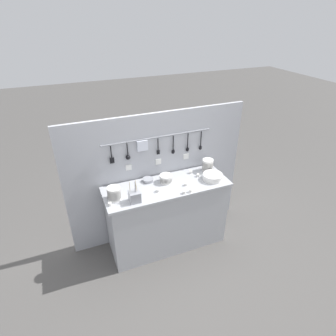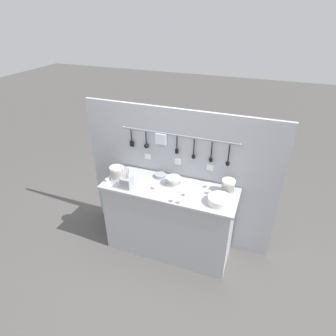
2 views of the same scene
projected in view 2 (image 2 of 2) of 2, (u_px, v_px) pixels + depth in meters
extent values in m
plane|color=#514F4C|center=(169.00, 247.00, 3.53)|extent=(20.00, 20.00, 0.00)
cube|color=#ADAFB5|center=(169.00, 189.00, 3.08)|extent=(1.50, 0.53, 0.03)
cube|color=#ADAFB5|center=(169.00, 220.00, 3.31)|extent=(1.44, 0.51, 0.87)
cube|color=#A8AAB2|center=(178.00, 178.00, 3.34)|extent=(2.30, 0.04, 1.70)
cylinder|color=#93969E|center=(178.00, 135.00, 3.03)|extent=(1.33, 0.01, 0.01)
sphere|color=#93969E|center=(123.00, 127.00, 3.23)|extent=(0.02, 0.02, 0.02)
sphere|color=#93969E|center=(240.00, 145.00, 2.83)|extent=(0.02, 0.02, 0.02)
cylinder|color=black|center=(131.00, 136.00, 3.24)|extent=(0.01, 0.01, 0.15)
cube|color=black|center=(132.00, 144.00, 3.29)|extent=(0.05, 0.01, 0.07)
cylinder|color=#93969E|center=(131.00, 129.00, 3.21)|extent=(0.00, 0.01, 0.02)
cylinder|color=black|center=(146.00, 138.00, 3.18)|extent=(0.01, 0.01, 0.16)
sphere|color=black|center=(146.00, 146.00, 3.23)|extent=(0.06, 0.06, 0.06)
cylinder|color=#93969E|center=(146.00, 131.00, 3.15)|extent=(0.01, 0.01, 0.02)
cube|color=silver|center=(161.00, 139.00, 3.12)|extent=(0.13, 0.02, 0.12)
cylinder|color=#93969E|center=(161.00, 133.00, 3.09)|extent=(0.01, 0.01, 0.02)
cylinder|color=black|center=(177.00, 143.00, 3.07)|extent=(0.01, 0.01, 0.15)
cube|color=black|center=(177.00, 151.00, 3.12)|extent=(0.04, 0.01, 0.06)
cylinder|color=#93969E|center=(177.00, 136.00, 3.04)|extent=(0.01, 0.01, 0.02)
cylinder|color=black|center=(194.00, 147.00, 3.02)|extent=(0.01, 0.01, 0.18)
ellipsoid|color=black|center=(193.00, 157.00, 3.08)|extent=(0.04, 0.02, 0.06)
cylinder|color=#93969E|center=(195.00, 138.00, 2.98)|extent=(0.01, 0.01, 0.02)
cylinder|color=black|center=(212.00, 150.00, 2.96)|extent=(0.01, 0.01, 0.19)
ellipsoid|color=black|center=(211.00, 160.00, 3.02)|extent=(0.04, 0.02, 0.06)
cylinder|color=#93969E|center=(213.00, 141.00, 2.92)|extent=(0.01, 0.01, 0.02)
cylinder|color=black|center=(229.00, 153.00, 2.91)|extent=(0.01, 0.01, 0.20)
ellipsoid|color=black|center=(228.00, 164.00, 2.97)|extent=(0.04, 0.02, 0.06)
cylinder|color=#93969E|center=(230.00, 144.00, 2.86)|extent=(0.00, 0.01, 0.02)
cube|color=white|center=(148.00, 156.00, 3.32)|extent=(0.07, 0.01, 0.07)
cube|color=white|center=(178.00, 162.00, 3.21)|extent=(0.07, 0.01, 0.07)
cube|color=white|center=(210.00, 167.00, 3.09)|extent=(0.07, 0.01, 0.07)
cylinder|color=white|center=(117.00, 176.00, 3.23)|extent=(0.15, 0.15, 0.05)
cylinder|color=white|center=(117.00, 175.00, 3.21)|extent=(0.15, 0.15, 0.05)
cylinder|color=white|center=(117.00, 173.00, 3.20)|extent=(0.15, 0.15, 0.05)
cylinder|color=white|center=(116.00, 171.00, 3.19)|extent=(0.15, 0.15, 0.05)
cylinder|color=white|center=(116.00, 169.00, 3.17)|extent=(0.15, 0.15, 0.05)
cylinder|color=white|center=(228.00, 191.00, 2.98)|extent=(0.14, 0.14, 0.05)
cylinder|color=white|center=(228.00, 189.00, 2.96)|extent=(0.14, 0.14, 0.05)
cylinder|color=white|center=(228.00, 186.00, 2.95)|extent=(0.14, 0.14, 0.05)
cylinder|color=white|center=(228.00, 184.00, 2.94)|extent=(0.14, 0.14, 0.05)
cylinder|color=white|center=(229.00, 182.00, 2.92)|extent=(0.14, 0.14, 0.05)
cylinder|color=white|center=(174.00, 183.00, 3.12)|extent=(0.15, 0.15, 0.05)
cylinder|color=white|center=(174.00, 181.00, 3.10)|extent=(0.15, 0.15, 0.05)
cylinder|color=white|center=(174.00, 179.00, 3.09)|extent=(0.15, 0.15, 0.05)
cylinder|color=white|center=(219.00, 203.00, 2.83)|extent=(0.24, 0.24, 0.01)
cylinder|color=white|center=(219.00, 202.00, 2.83)|extent=(0.24, 0.24, 0.01)
cylinder|color=white|center=(219.00, 201.00, 2.82)|extent=(0.24, 0.24, 0.01)
cylinder|color=white|center=(219.00, 200.00, 2.82)|extent=(0.24, 0.24, 0.01)
cylinder|color=white|center=(220.00, 200.00, 2.81)|extent=(0.24, 0.24, 0.01)
cylinder|color=white|center=(220.00, 199.00, 2.81)|extent=(0.24, 0.24, 0.01)
cylinder|color=white|center=(220.00, 198.00, 2.80)|extent=(0.24, 0.24, 0.01)
cylinder|color=white|center=(220.00, 198.00, 2.80)|extent=(0.24, 0.24, 0.01)
cylinder|color=#93969E|center=(160.00, 175.00, 3.25)|extent=(0.13, 0.13, 0.04)
cube|color=#93969E|center=(127.00, 183.00, 3.05)|extent=(0.12, 0.12, 0.12)
cylinder|color=#C6B793|center=(128.00, 176.00, 3.01)|extent=(0.02, 0.03, 0.17)
cylinder|color=#C6B793|center=(129.00, 175.00, 3.01)|extent=(0.01, 0.01, 0.17)
cylinder|color=#93969E|center=(127.00, 176.00, 2.99)|extent=(0.01, 0.02, 0.18)
cylinder|color=#C6B793|center=(125.00, 174.00, 3.04)|extent=(0.01, 0.01, 0.17)
cylinder|color=#C6B793|center=(129.00, 175.00, 3.00)|extent=(0.02, 0.03, 0.19)
cylinder|color=#93969E|center=(126.00, 176.00, 2.99)|extent=(0.02, 0.02, 0.19)
cylinder|color=white|center=(185.00, 194.00, 2.93)|extent=(0.04, 0.04, 0.04)
cylinder|color=white|center=(173.00, 200.00, 2.84)|extent=(0.04, 0.04, 0.04)
cylinder|color=white|center=(178.00, 178.00, 3.21)|extent=(0.04, 0.04, 0.04)
cylinder|color=white|center=(154.00, 187.00, 3.04)|extent=(0.04, 0.04, 0.04)
cylinder|color=white|center=(107.00, 180.00, 3.17)|extent=(0.04, 0.04, 0.04)
cylinder|color=white|center=(180.00, 202.00, 2.82)|extent=(0.04, 0.04, 0.04)
cylinder|color=white|center=(207.00, 186.00, 3.07)|extent=(0.04, 0.04, 0.04)
cylinder|color=white|center=(209.00, 192.00, 2.96)|extent=(0.04, 0.04, 0.04)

